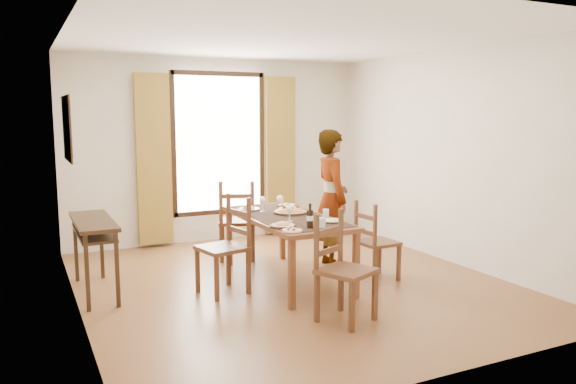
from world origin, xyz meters
name	(u,v)px	position (x,y,z in m)	size (l,w,h in m)	color
ground	(292,283)	(0.00, 0.00, 0.00)	(5.00, 5.00, 0.00)	#57351B
room_shell	(286,146)	(0.00, 0.13, 1.54)	(4.60, 5.10, 2.74)	beige
console_table	(94,230)	(-2.03, 0.60, 0.68)	(0.38, 1.20, 0.80)	black
dining_table	(286,221)	(-0.01, 0.13, 0.69)	(0.86, 1.89, 0.76)	brown
chair_west	(226,248)	(-0.77, 0.03, 0.48)	(0.55, 0.55, 1.03)	brown
chair_north	(237,223)	(-0.18, 1.26, 0.49)	(0.60, 0.60, 1.05)	brown
chair_south	(343,271)	(-0.08, -1.22, 0.47)	(0.59, 0.59, 1.00)	brown
chair_east	(375,244)	(0.92, -0.29, 0.43)	(0.43, 0.43, 0.91)	brown
man	(332,199)	(0.77, 0.44, 0.85)	(0.51, 0.68, 1.71)	gray
plate_sw	(283,224)	(-0.31, -0.41, 0.78)	(0.27, 0.27, 0.05)	silver
plate_se	(331,219)	(0.27, -0.40, 0.78)	(0.27, 0.27, 0.05)	silver
plate_nw	(249,208)	(-0.25, 0.66, 0.78)	(0.27, 0.27, 0.05)	silver
plate_ne	(288,204)	(0.28, 0.69, 0.78)	(0.27, 0.27, 0.05)	silver
pasta_platter	(290,209)	(0.10, 0.25, 0.81)	(0.40, 0.40, 0.10)	#C34019
caprese_plate	(292,229)	(-0.32, -0.66, 0.78)	(0.20, 0.20, 0.04)	silver
wine_glass_a	(290,213)	(-0.13, -0.21, 0.85)	(0.08, 0.08, 0.18)	white
wine_glass_b	(280,202)	(0.08, 0.48, 0.85)	(0.08, 0.08, 0.18)	white
wine_glass_c	(263,204)	(-0.15, 0.47, 0.85)	(0.08, 0.08, 0.18)	white
tumbler_a	(326,214)	(0.32, -0.20, 0.81)	(0.07, 0.07, 0.10)	silver
tumbler_b	(247,209)	(-0.35, 0.46, 0.81)	(0.07, 0.07, 0.10)	silver
tumbler_c	(322,223)	(0.03, -0.63, 0.81)	(0.07, 0.07, 0.10)	silver
wine_bottle	(310,216)	(-0.09, -0.59, 0.88)	(0.07, 0.07, 0.25)	black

